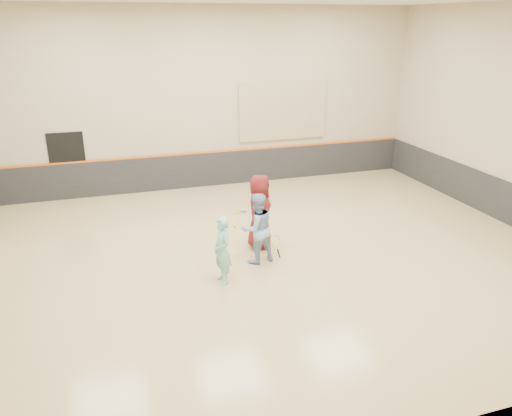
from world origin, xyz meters
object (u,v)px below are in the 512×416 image
object	(u,v)px
spare_racket	(235,210)
instructor	(257,228)
girl	(222,250)
young_man	(260,212)

from	to	relation	value
spare_racket	instructor	bearing A→B (deg)	-96.34
instructor	girl	bearing A→B (deg)	23.07
girl	spare_racket	bearing A→B (deg)	151.61
young_man	spare_racket	bearing A→B (deg)	11.88
girl	instructor	world-z (taller)	instructor
instructor	young_man	distance (m)	0.85
young_man	girl	bearing A→B (deg)	151.38
instructor	spare_racket	size ratio (longest dim) A/B	2.75
girl	young_man	bearing A→B (deg)	129.03
young_man	spare_racket	distance (m)	2.70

